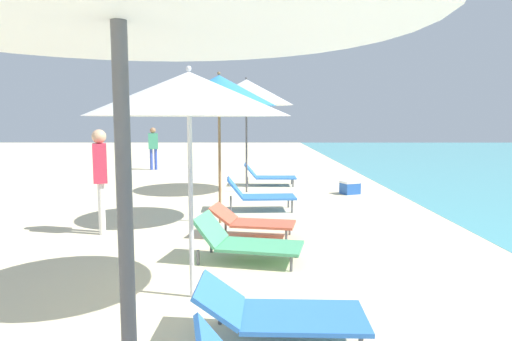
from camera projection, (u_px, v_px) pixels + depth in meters
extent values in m
cylinder|color=silver|center=(192.00, 208.00, 4.79)|extent=(0.05, 0.05, 1.95)
cone|color=white|center=(190.00, 94.00, 4.65)|extent=(2.13, 2.13, 0.45)
sphere|color=silver|center=(190.00, 69.00, 4.62)|extent=(0.06, 0.06, 0.06)
cube|color=#4CA572|center=(262.00, 246.00, 6.06)|extent=(1.22, 0.89, 0.04)
cube|color=#4CA572|center=(212.00, 229.00, 6.18)|extent=(0.46, 0.73, 0.40)
cylinder|color=#59595E|center=(298.00, 251.00, 6.26)|extent=(0.04, 0.04, 0.20)
cylinder|color=#59595E|center=(293.00, 264.00, 5.70)|extent=(0.04, 0.04, 0.20)
cylinder|color=#59595E|center=(213.00, 246.00, 6.52)|extent=(0.04, 0.04, 0.20)
cylinder|color=#59595E|center=(199.00, 257.00, 5.96)|extent=(0.04, 0.04, 0.20)
cube|color=blue|center=(305.00, 317.00, 3.90)|extent=(1.10, 0.71, 0.04)
cube|color=blue|center=(221.00, 299.00, 3.91)|extent=(0.42, 0.69, 0.30)
cylinder|color=#59595E|center=(350.00, 316.00, 4.19)|extent=(0.04, 0.04, 0.19)
cylinder|color=#59595E|center=(221.00, 314.00, 4.23)|extent=(0.04, 0.04, 0.19)
cylinder|color=olive|center=(221.00, 165.00, 8.29)|extent=(0.05, 0.05, 2.17)
cone|color=#338CD8|center=(220.00, 91.00, 8.14)|extent=(2.09, 2.09, 0.55)
sphere|color=olive|center=(220.00, 73.00, 8.10)|extent=(0.06, 0.06, 0.06)
cube|color=blue|center=(270.00, 197.00, 9.53)|extent=(1.16, 0.74, 0.04)
cube|color=blue|center=(236.00, 187.00, 9.46)|extent=(0.37, 0.70, 0.41)
cylinder|color=#59595E|center=(290.00, 201.00, 9.86)|extent=(0.04, 0.04, 0.27)
cylinder|color=#59595E|center=(293.00, 206.00, 9.28)|extent=(0.04, 0.04, 0.27)
cylinder|color=#59595E|center=(232.00, 202.00, 9.79)|extent=(0.04, 0.04, 0.27)
cylinder|color=#59595E|center=(232.00, 207.00, 9.21)|extent=(0.04, 0.04, 0.27)
cube|color=#D8593F|center=(265.00, 224.00, 7.31)|extent=(1.09, 0.77, 0.04)
cube|color=#D8593F|center=(225.00, 213.00, 7.42)|extent=(0.47, 0.66, 0.28)
cylinder|color=#59595E|center=(291.00, 229.00, 7.50)|extent=(0.04, 0.04, 0.21)
cylinder|color=#59595E|center=(287.00, 236.00, 7.01)|extent=(0.04, 0.04, 0.21)
cylinder|color=#59595E|center=(227.00, 226.00, 7.70)|extent=(0.04, 0.04, 0.21)
cylinder|color=#59595E|center=(219.00, 233.00, 7.21)|extent=(0.04, 0.04, 0.21)
cylinder|color=#4C4C51|center=(248.00, 149.00, 11.82)|extent=(0.05, 0.05, 2.30)
cone|color=white|center=(248.00, 92.00, 11.66)|extent=(2.43, 2.43, 0.65)
sphere|color=#4C4C51|center=(248.00, 78.00, 11.62)|extent=(0.06, 0.06, 0.06)
cube|color=blue|center=(277.00, 178.00, 13.11)|extent=(1.17, 0.69, 0.04)
cube|color=blue|center=(252.00, 170.00, 13.09)|extent=(0.36, 0.68, 0.41)
cylinder|color=#59595E|center=(293.00, 181.00, 13.40)|extent=(0.04, 0.04, 0.22)
cylinder|color=#59595E|center=(294.00, 183.00, 12.83)|extent=(0.04, 0.04, 0.22)
cylinder|color=#59595E|center=(249.00, 181.00, 13.42)|extent=(0.04, 0.04, 0.22)
cylinder|color=#59595E|center=(248.00, 183.00, 12.85)|extent=(0.04, 0.04, 0.22)
cylinder|color=silver|center=(103.00, 209.00, 7.51)|extent=(0.11, 0.11, 0.87)
cylinder|color=silver|center=(103.00, 207.00, 7.67)|extent=(0.11, 0.11, 0.87)
cube|color=#D8334C|center=(101.00, 163.00, 7.51)|extent=(0.32, 0.41, 0.65)
sphere|color=#D8A87F|center=(100.00, 136.00, 7.46)|extent=(0.24, 0.24, 0.24)
cylinder|color=#334CB2|center=(157.00, 159.00, 17.28)|extent=(0.11, 0.11, 0.80)
cylinder|color=#334CB2|center=(153.00, 159.00, 17.24)|extent=(0.11, 0.11, 0.80)
cube|color=#3F9972|center=(154.00, 141.00, 17.18)|extent=(0.40, 0.30, 0.60)
sphere|color=#9E704C|center=(154.00, 130.00, 17.13)|extent=(0.22, 0.22, 0.22)
cube|color=#2659B2|center=(351.00, 188.00, 11.64)|extent=(0.53, 0.50, 0.29)
cube|color=white|center=(351.00, 182.00, 11.62)|extent=(0.55, 0.51, 0.05)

